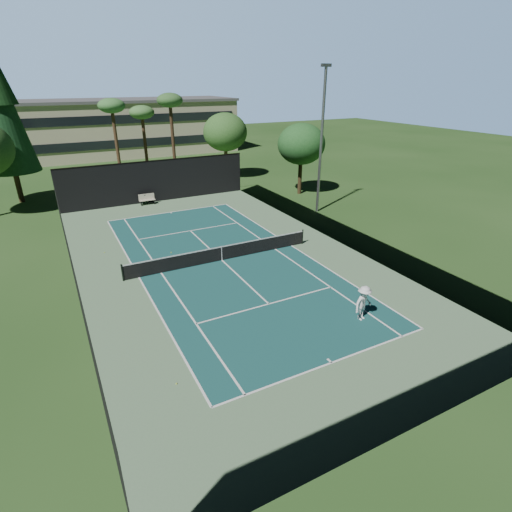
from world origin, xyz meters
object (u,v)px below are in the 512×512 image
at_px(tennis_net, 222,253).
at_px(tennis_ball_a, 176,384).
at_px(player, 363,303).
at_px(tennis_ball_d, 105,252).
at_px(tennis_ball_b, 171,253).
at_px(tennis_ball_c, 203,243).
at_px(park_bench, 147,199).
at_px(trash_bin, 145,199).

height_order(tennis_net, tennis_ball_a, tennis_net).
distance_m(player, tennis_ball_d, 17.99).
bearing_deg(tennis_ball_b, tennis_ball_c, 13.77).
bearing_deg(park_bench, tennis_ball_d, -117.87).
height_order(tennis_ball_a, tennis_ball_d, tennis_ball_d).
bearing_deg(tennis_ball_b, trash_bin, 84.47).
xyz_separation_m(tennis_net, tennis_ball_c, (-0.07, 3.41, -0.52)).
bearing_deg(tennis_ball_c, tennis_ball_b, -166.23).
relative_size(tennis_ball_b, park_bench, 0.05).
relative_size(tennis_net, tennis_ball_a, 198.53).
bearing_deg(park_bench, trash_bin, 113.27).
height_order(player, tennis_ball_c, player).
relative_size(tennis_ball_a, tennis_ball_b, 0.86).
bearing_deg(tennis_ball_b, player, -64.17).
bearing_deg(player, tennis_ball_c, 91.93).
bearing_deg(park_bench, tennis_ball_c, -84.38).
bearing_deg(tennis_ball_c, trash_bin, 96.14).
xyz_separation_m(player, trash_bin, (-4.85, 25.54, -0.45)).
relative_size(tennis_ball_b, tennis_ball_d, 1.15).
bearing_deg(park_bench, player, -79.43).
height_order(tennis_ball_a, tennis_ball_c, tennis_ball_c).
bearing_deg(trash_bin, park_bench, -66.73).
height_order(tennis_ball_a, park_bench, park_bench).
bearing_deg(trash_bin, tennis_net, -84.92).
height_order(player, park_bench, player).
distance_m(tennis_ball_c, trash_bin, 12.39).
xyz_separation_m(tennis_net, tennis_ball_d, (-6.76, 4.96, -0.52)).
xyz_separation_m(tennis_ball_a, trash_bin, (4.86, 25.79, 0.45)).
relative_size(tennis_ball_c, park_bench, 0.05).
height_order(tennis_net, tennis_ball_c, tennis_net).
bearing_deg(tennis_ball_c, park_bench, 95.62).
bearing_deg(tennis_ball_a, tennis_ball_c, 65.37).
xyz_separation_m(player, park_bench, (-4.70, 25.20, -0.38)).
bearing_deg(tennis_ball_b, park_bench, 83.66).
height_order(tennis_net, park_bench, tennis_net).
distance_m(tennis_ball_a, park_bench, 25.94).
distance_m(tennis_ball_b, tennis_ball_d, 4.65).
relative_size(player, trash_bin, 1.96).
distance_m(player, tennis_ball_a, 9.75).
relative_size(tennis_ball_a, park_bench, 0.04).
distance_m(tennis_ball_d, trash_bin, 12.02).
bearing_deg(tennis_ball_c, tennis_ball_d, 166.89).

